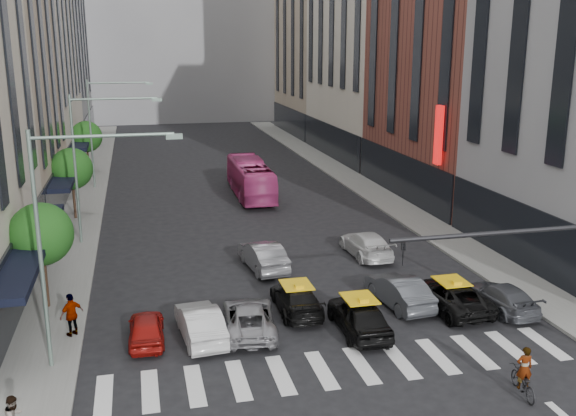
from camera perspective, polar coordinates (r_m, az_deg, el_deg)
ground at (r=24.22m, az=6.40°, el=-15.51°), size 160.00×160.00×0.00m
sidewalk_left at (r=51.25m, az=-17.67°, el=0.26°), size 3.00×96.00×0.15m
sidewalk_right at (r=54.46m, az=7.19°, el=1.65°), size 3.00×96.00×0.15m
building_left_d at (r=85.25m, az=-20.71°, el=15.57°), size 8.00×18.00×30.00m
building_right_b at (r=52.65m, az=14.65°, el=15.05°), size 8.00×18.00×26.00m
building_right_d at (r=88.12m, az=2.72°, el=15.73°), size 8.00×18.00×28.00m
building_far at (r=105.08m, az=-9.86°, el=17.53°), size 30.00×10.00×36.00m
tree_near at (r=31.15m, az=-21.09°, el=-2.20°), size 2.88×2.88×4.95m
tree_mid at (r=46.64m, az=-18.69°, el=3.32°), size 2.88×2.88×4.95m
tree_far at (r=62.39m, az=-17.49°, el=6.07°), size 2.88×2.88×4.95m
streetlamp_near at (r=24.59m, az=-19.23°, el=-0.87°), size 5.38×0.25×9.00m
streetlamp_mid at (r=40.22m, az=-17.15°, el=5.02°), size 5.38×0.25×9.00m
streetlamp_far at (r=56.06m, az=-16.24°, el=7.60°), size 5.38×0.25×9.00m
liberty_sign at (r=44.82m, az=13.25°, el=6.32°), size 0.30×0.70×4.00m
car_red at (r=27.63m, az=-12.48°, el=-10.38°), size 1.55×3.65×1.23m
car_white_front at (r=27.48m, az=-7.82°, el=-10.06°), size 1.94×4.51×1.45m
car_silver at (r=27.88m, az=-3.49°, el=-9.71°), size 2.71×4.94×1.31m
taxi_left at (r=29.78m, az=0.76°, el=-8.06°), size 1.93×4.56×1.31m
taxi_center at (r=27.94m, az=6.33°, el=-9.48°), size 1.84×4.52×1.54m
car_grey_mid at (r=30.92m, az=9.84°, el=-7.25°), size 1.99×4.61×1.47m
taxi_right at (r=31.01m, az=14.26°, el=-7.53°), size 2.51×5.02×1.36m
car_grey_curb at (r=31.62m, az=18.45°, el=-7.51°), size 1.97×4.43×1.26m
car_row2_left at (r=35.22m, az=-2.24°, el=-4.24°), size 2.17×4.84×1.54m
car_row2_right at (r=37.62m, az=6.95°, el=-3.20°), size 2.09×4.93×1.42m
bus at (r=51.71m, az=-3.37°, el=2.64°), size 2.67×10.61×2.94m
motorcycle at (r=24.79m, az=20.15°, el=-14.32°), size 0.94×1.96×0.99m
rider at (r=24.21m, az=20.42°, el=-11.63°), size 0.63×0.47×1.60m
pedestrian_far at (r=28.56m, az=-18.67°, el=-8.97°), size 1.14×1.02×1.86m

